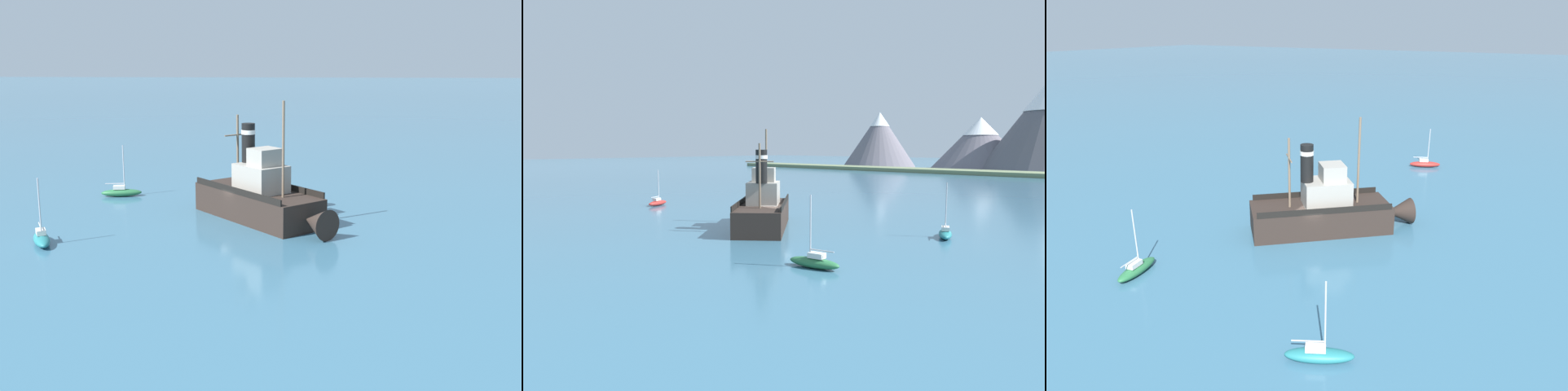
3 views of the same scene
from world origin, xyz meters
The scene contains 4 objects.
ground_plane centered at (0.00, 0.00, 0.00)m, with size 600.00×600.00×0.00m, color #38667F.
old_tugboat centered at (-2.12, 0.42, 1.83)m, with size 11.96×13.11×9.90m.
sailboat_green centered at (11.74, -7.93, 0.43)m, with size 3.93×1.72×4.90m.
sailboat_teal centered at (13.32, 8.05, 0.43)m, with size 2.69×3.89×4.90m.
Camera 1 is at (-4.78, 52.16, 13.54)m, focal length 45.00 mm.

